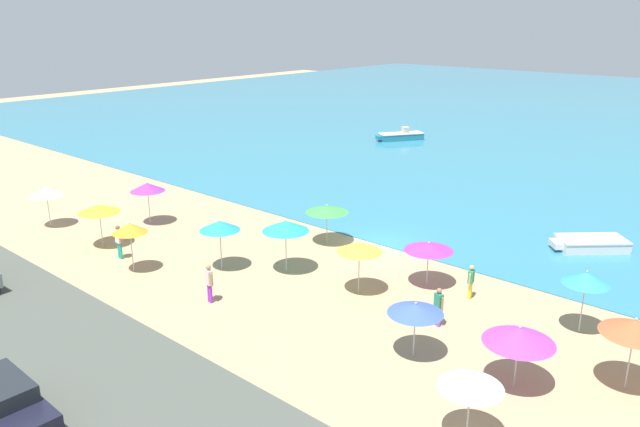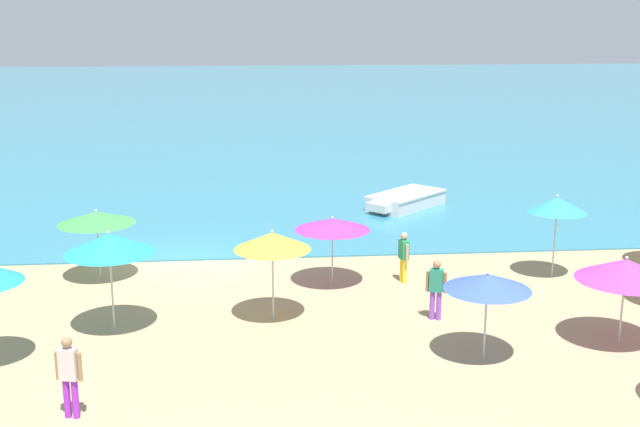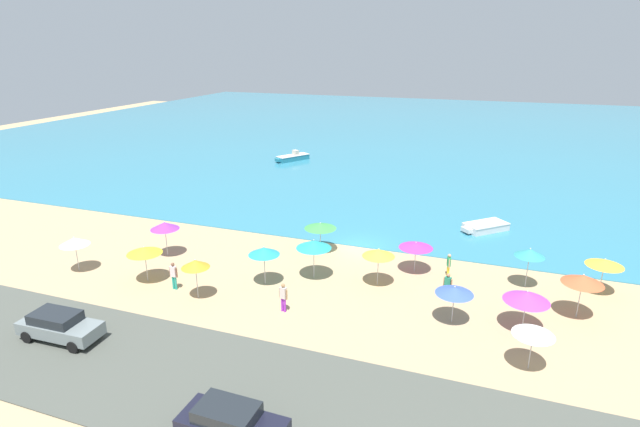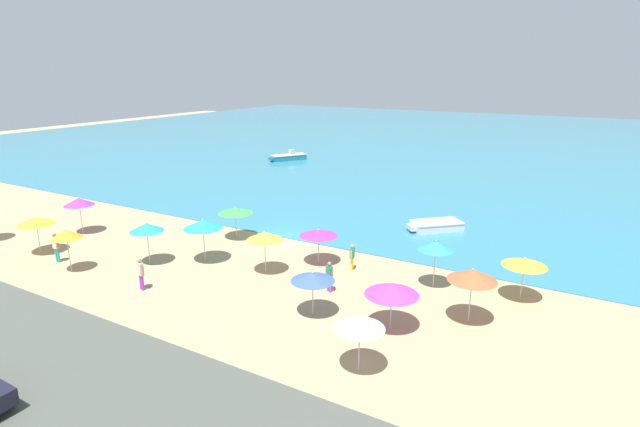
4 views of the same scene
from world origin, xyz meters
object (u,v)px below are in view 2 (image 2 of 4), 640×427
beach_umbrella_8 (332,224)px  beach_umbrella_2 (272,241)px  bather_1 (436,287)px  bather_3 (404,254)px  beach_umbrella_4 (487,282)px  beach_umbrella_0 (557,205)px  bather_0 (69,373)px  beach_umbrella_12 (97,218)px  skiff_nearshore (405,200)px  beach_umbrella_3 (626,270)px  beach_umbrella_11 (109,243)px

beach_umbrella_8 → beach_umbrella_2: bearing=-124.6°
bather_1 → bather_3: 3.22m
beach_umbrella_8 → beach_umbrella_4: bearing=-62.2°
beach_umbrella_0 → beach_umbrella_2: size_ratio=1.06×
bather_0 → bather_3: bather_0 is taller
beach_umbrella_12 → skiff_nearshore: size_ratio=0.62×
bather_1 → bather_3: size_ratio=1.05×
beach_umbrella_3 → bather_1: 4.84m
beach_umbrella_2 → beach_umbrella_11: bearing=-174.0°
beach_umbrella_0 → beach_umbrella_11: (-13.17, -3.36, 0.04)m
beach_umbrella_2 → beach_umbrella_8: (1.91, 2.77, -0.30)m
skiff_nearshore → bather_3: bearing=-101.4°
bather_0 → bather_1: size_ratio=1.05×
beach_umbrella_0 → beach_umbrella_8: (-7.06, -0.15, -0.43)m
bather_1 → beach_umbrella_4: bearing=-77.8°
bather_1 → bather_3: (-0.27, 3.21, -0.05)m
beach_umbrella_2 → beach_umbrella_12: bearing=143.5°
beach_umbrella_12 → bather_1: size_ratio=1.41×
beach_umbrella_8 → bather_3: 2.46m
beach_umbrella_11 → beach_umbrella_4: bearing=-15.9°
beach_umbrella_0 → beach_umbrella_4: size_ratio=1.20×
beach_umbrella_8 → bather_1: 4.15m
beach_umbrella_12 → bather_3: 9.59m
beach_umbrella_8 → bather_0: 10.13m
beach_umbrella_11 → beach_umbrella_12: 4.54m
bather_3 → bather_1: bearing=-85.2°
beach_umbrella_11 → bather_0: bearing=-91.5°
beach_umbrella_11 → bather_0: beach_umbrella_11 is taller
beach_umbrella_12 → bather_3: beach_umbrella_12 is taller
bather_0 → skiff_nearshore: bearing=59.5°
beach_umbrella_4 → bather_3: bearing=98.2°
beach_umbrella_0 → skiff_nearshore: beach_umbrella_0 is taller
beach_umbrella_2 → beach_umbrella_0: bearing=18.0°
beach_umbrella_12 → bather_0: bearing=-83.8°
beach_umbrella_11 → bather_3: 9.08m
beach_umbrella_2 → bather_1: 4.61m
beach_umbrella_11 → bather_1: 8.73m
beach_umbrella_0 → beach_umbrella_12: beach_umbrella_0 is taller
beach_umbrella_2 → beach_umbrella_4: beach_umbrella_2 is taller
bather_0 → beach_umbrella_4: bearing=12.7°
bather_1 → beach_umbrella_8: bearing=128.2°
beach_umbrella_4 → bather_3: size_ratio=1.39×
beach_umbrella_0 → beach_umbrella_3: beach_umbrella_0 is taller
beach_umbrella_3 → skiff_nearshore: beach_umbrella_3 is taller
beach_umbrella_11 → beach_umbrella_12: size_ratio=1.15×
beach_umbrella_4 → beach_umbrella_11: bearing=164.1°
beach_umbrella_2 → bather_1: (4.41, -0.40, -1.28)m
beach_umbrella_4 → beach_umbrella_11: beach_umbrella_11 is taller
bather_0 → bather_3: bearing=43.3°
beach_umbrella_8 → bather_3: bearing=1.1°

